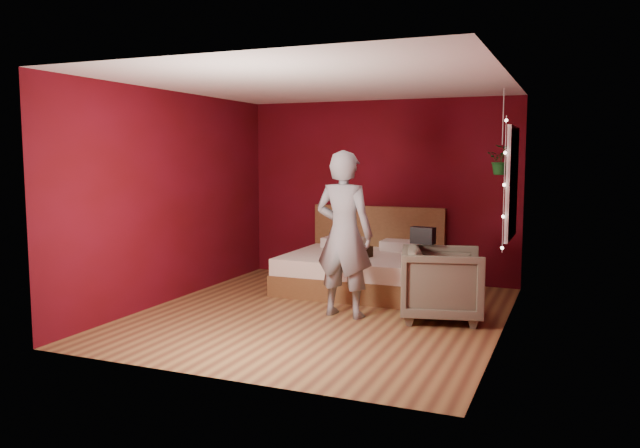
# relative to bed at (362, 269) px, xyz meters

# --- Properties ---
(floor) EXTENTS (4.50, 4.50, 0.00)m
(floor) POSITION_rel_bed_xyz_m (0.00, -1.46, -0.28)
(floor) COLOR olive
(floor) RESTS_ON ground
(room_walls) EXTENTS (4.04, 4.54, 2.62)m
(room_walls) POSITION_rel_bed_xyz_m (0.00, -1.46, 1.40)
(room_walls) COLOR #560916
(room_walls) RESTS_ON ground
(window) EXTENTS (0.05, 0.97, 1.27)m
(window) POSITION_rel_bed_xyz_m (1.97, -0.56, 1.22)
(window) COLOR white
(window) RESTS_ON room_walls
(fairy_lights) EXTENTS (0.04, 0.04, 1.45)m
(fairy_lights) POSITION_rel_bed_xyz_m (1.94, -1.09, 1.22)
(fairy_lights) COLOR silver
(fairy_lights) RESTS_ON room_walls
(bed) EXTENTS (1.95, 1.66, 1.07)m
(bed) POSITION_rel_bed_xyz_m (0.00, 0.00, 0.00)
(bed) COLOR brown
(bed) RESTS_ON ground
(person) EXTENTS (0.72, 0.51, 1.87)m
(person) POSITION_rel_bed_xyz_m (0.27, -1.45, 0.65)
(person) COLOR gray
(person) RESTS_ON ground
(armchair) EXTENTS (1.06, 1.04, 0.80)m
(armchair) POSITION_rel_bed_xyz_m (1.32, -1.16, 0.12)
(armchair) COLOR #6A6954
(armchair) RESTS_ON ground
(handbag) EXTENTS (0.29, 0.17, 0.19)m
(handbag) POSITION_rel_bed_xyz_m (1.04, -0.93, 0.62)
(handbag) COLOR black
(handbag) RESTS_ON armchair
(throw_pillow) EXTENTS (0.50, 0.50, 0.14)m
(throw_pillow) POSITION_rel_bed_xyz_m (-0.03, -0.35, 0.28)
(throw_pillow) COLOR black
(throw_pillow) RESTS_ON bed
(hanging_plant) EXTENTS (0.39, 0.36, 1.02)m
(hanging_plant) POSITION_rel_bed_xyz_m (1.81, -0.21, 1.48)
(hanging_plant) COLOR silver
(hanging_plant) RESTS_ON room_walls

